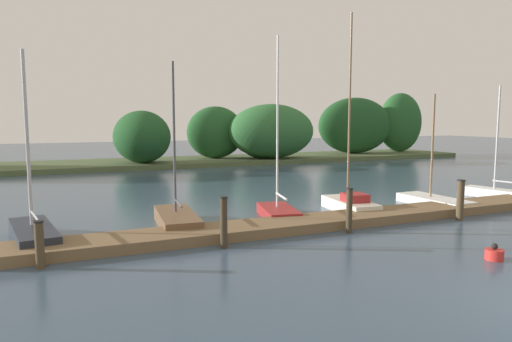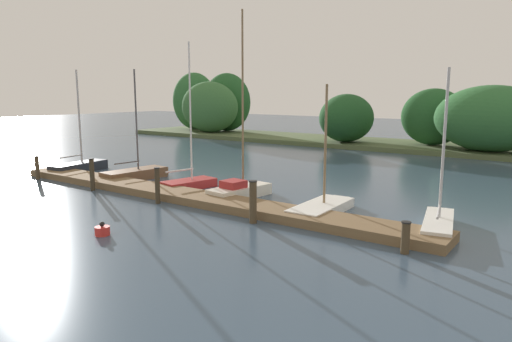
# 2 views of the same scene
# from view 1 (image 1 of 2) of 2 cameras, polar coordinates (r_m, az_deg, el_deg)

# --- Properties ---
(dock_pier) EXTENTS (23.39, 1.80, 0.35)m
(dock_pier) POSITION_cam_1_polar(r_m,az_deg,el_deg) (18.02, 10.23, -5.98)
(dock_pier) COLOR brown
(dock_pier) RESTS_ON ground
(far_shore) EXTENTS (59.16, 8.72, 7.24)m
(far_shore) POSITION_cam_1_polar(r_m,az_deg,el_deg) (41.08, -11.40, 4.72)
(far_shore) COLOR #4C5B38
(far_shore) RESTS_ON ground
(sailboat_0) EXTENTS (1.70, 4.08, 6.21)m
(sailboat_0) POSITION_cam_1_polar(r_m,az_deg,el_deg) (16.77, -25.96, -6.80)
(sailboat_0) COLOR #232833
(sailboat_0) RESTS_ON ground
(sailboat_1) EXTENTS (1.64, 4.04, 6.12)m
(sailboat_1) POSITION_cam_1_polar(r_m,az_deg,el_deg) (17.58, -9.88, -5.77)
(sailboat_1) COLOR brown
(sailboat_1) RESTS_ON ground
(sailboat_2) EXTENTS (1.80, 3.11, 7.32)m
(sailboat_2) POSITION_cam_1_polar(r_m,az_deg,el_deg) (18.97, 2.68, -4.78)
(sailboat_2) COLOR maroon
(sailboat_2) RESTS_ON ground
(sailboat_3) EXTENTS (1.59, 3.56, 8.49)m
(sailboat_3) POSITION_cam_1_polar(r_m,az_deg,el_deg) (20.52, 11.48, -3.80)
(sailboat_3) COLOR silver
(sailboat_3) RESTS_ON ground
(sailboat_4) EXTENTS (1.49, 3.89, 5.18)m
(sailboat_4) POSITION_cam_1_polar(r_m,az_deg,el_deg) (23.17, 20.97, -3.34)
(sailboat_4) COLOR white
(sailboat_4) RESTS_ON ground
(sailboat_5) EXTENTS (1.70, 3.92, 5.70)m
(sailboat_5) POSITION_cam_1_polar(r_m,az_deg,el_deg) (26.62, 27.63, -2.29)
(sailboat_5) COLOR white
(sailboat_5) RESTS_ON ground
(mooring_piling_0) EXTENTS (0.27, 0.27, 1.32)m
(mooring_piling_0) POSITION_cam_1_polar(r_m,az_deg,el_deg) (13.80, -25.26, -8.25)
(mooring_piling_0) COLOR #4C3D28
(mooring_piling_0) RESTS_ON ground
(mooring_piling_1) EXTENTS (0.26, 0.26, 1.63)m
(mooring_piling_1) POSITION_cam_1_polar(r_m,az_deg,el_deg) (14.49, -4.02, -6.33)
(mooring_piling_1) COLOR #3D3323
(mooring_piling_1) RESTS_ON ground
(mooring_piling_2) EXTENTS (0.25, 0.25, 1.61)m
(mooring_piling_2) POSITION_cam_1_polar(r_m,az_deg,el_deg) (16.66, 11.49, -4.79)
(mooring_piling_2) COLOR #3D3323
(mooring_piling_2) RESTS_ON ground
(mooring_piling_3) EXTENTS (0.32, 0.32, 1.63)m
(mooring_piling_3) POSITION_cam_1_polar(r_m,az_deg,el_deg) (20.09, 24.02, -3.29)
(mooring_piling_3) COLOR #4C3D28
(mooring_piling_3) RESTS_ON ground
(channel_buoy_0) EXTENTS (0.51, 0.51, 0.48)m
(channel_buoy_0) POSITION_cam_1_polar(r_m,az_deg,el_deg) (15.05, 27.45, -9.12)
(channel_buoy_0) COLOR red
(channel_buoy_0) RESTS_ON ground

